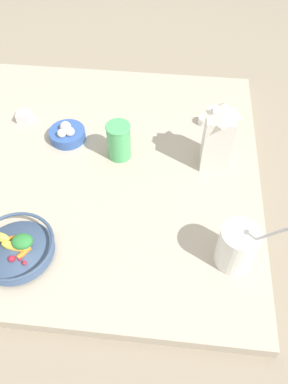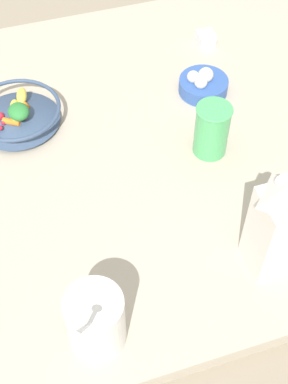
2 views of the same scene
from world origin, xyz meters
The scene contains 9 objects.
ground_plane centered at (0.00, 0.00, 0.00)m, with size 6.00×6.00×0.00m, color gray.
countertop centered at (0.00, 0.00, 0.02)m, with size 1.13×1.13×0.04m.
fruit_bowl centered at (0.37, -0.15, 0.08)m, with size 0.22×0.22×0.08m.
milk_carton centered at (-0.05, 0.41, 0.17)m, with size 0.09×0.09×0.26m.
yogurt_tub centered at (0.32, 0.46, 0.12)m, with size 0.11×0.16×0.25m.
drinking_cup centered at (-0.05, 0.08, 0.11)m, with size 0.08×0.08×0.13m.
spice_jar centered at (-0.20, -0.31, 0.06)m, with size 0.05×0.05×0.04m.
measuring_scoop centered at (-0.26, 0.38, 0.06)m, with size 0.05×0.10×0.03m.
garlic_bowl centered at (-0.12, -0.12, 0.07)m, with size 0.13×0.13×0.07m.
Camera 1 is at (0.86, 0.27, 0.99)m, focal length 35.00 mm.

